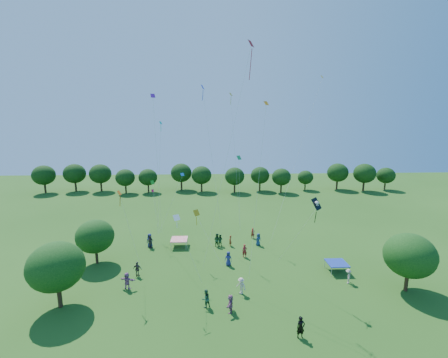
% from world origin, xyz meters
% --- Properties ---
extents(near_tree_west, '(4.93, 4.93, 6.23)m').
position_xyz_m(near_tree_west, '(-15.33, 9.22, 4.01)').
color(near_tree_west, '#422B19').
rests_on(near_tree_west, ground).
extents(near_tree_north, '(4.39, 4.39, 5.42)m').
position_xyz_m(near_tree_north, '(-15.19, 17.88, 3.44)').
color(near_tree_north, '#422B19').
rests_on(near_tree_north, ground).
extents(near_tree_east, '(4.84, 4.84, 5.99)m').
position_xyz_m(near_tree_east, '(18.27, 10.50, 3.81)').
color(near_tree_east, '#422B19').
rests_on(near_tree_east, ground).
extents(treeline, '(88.01, 8.77, 6.77)m').
position_xyz_m(treeline, '(-1.73, 55.43, 4.09)').
color(treeline, '#422B19').
rests_on(treeline, ground).
extents(tent_red_stripe, '(2.20, 2.20, 1.10)m').
position_xyz_m(tent_red_stripe, '(-5.78, 22.42, 1.04)').
color(tent_red_stripe, red).
rests_on(tent_red_stripe, ground).
extents(tent_blue, '(2.20, 2.20, 1.10)m').
position_xyz_m(tent_blue, '(12.88, 14.65, 1.04)').
color(tent_blue, navy).
rests_on(tent_blue, ground).
extents(man_in_black, '(0.72, 0.51, 1.82)m').
position_xyz_m(man_in_black, '(5.64, 4.29, 0.91)').
color(man_in_black, black).
rests_on(man_in_black, ground).
extents(crowd_person_0, '(0.97, 0.86, 1.73)m').
position_xyz_m(crowd_person_0, '(5.09, 22.35, 0.87)').
color(crowd_person_0, navy).
rests_on(crowd_person_0, ground).
extents(crowd_person_1, '(0.65, 0.44, 1.69)m').
position_xyz_m(crowd_person_1, '(2.80, 18.75, 0.84)').
color(crowd_person_1, maroon).
rests_on(crowd_person_1, ground).
extents(crowd_person_2, '(1.04, 0.91, 1.86)m').
position_xyz_m(crowd_person_2, '(-0.63, 22.26, 0.93)').
color(crowd_person_2, '#214D27').
rests_on(crowd_person_2, ground).
extents(crowd_person_3, '(1.14, 1.12, 1.69)m').
position_xyz_m(crowd_person_3, '(1.55, 10.66, 0.84)').
color(crowd_person_3, beige).
rests_on(crowd_person_3, ground).
extents(crowd_person_4, '(1.01, 1.09, 1.75)m').
position_xyz_m(crowd_person_4, '(-9.63, 22.03, 0.87)').
color(crowd_person_4, '#443E36').
rests_on(crowd_person_4, ground).
extents(crowd_person_5, '(0.90, 1.66, 1.69)m').
position_xyz_m(crowd_person_5, '(0.31, 7.77, 0.84)').
color(crowd_person_5, '#8A5071').
rests_on(crowd_person_5, ground).
extents(crowd_person_6, '(0.96, 0.71, 1.74)m').
position_xyz_m(crowd_person_6, '(0.63, 16.65, 0.87)').
color(crowd_person_6, navy).
rests_on(crowd_person_6, ground).
extents(crowd_person_7, '(0.57, 0.66, 1.51)m').
position_xyz_m(crowd_person_7, '(1.21, 22.31, 0.75)').
color(crowd_person_7, maroon).
rests_on(crowd_person_7, ground).
extents(crowd_person_8, '(0.96, 0.88, 1.73)m').
position_xyz_m(crowd_person_8, '(-1.91, 8.63, 0.86)').
color(crowd_person_8, '#225034').
rests_on(crowd_person_8, ground).
extents(crowd_person_9, '(0.84, 1.12, 1.56)m').
position_xyz_m(crowd_person_9, '(13.07, 12.16, 0.78)').
color(crowd_person_9, '#AC9F8A').
rests_on(crowd_person_9, ground).
extents(crowd_person_10, '(1.06, 0.66, 1.68)m').
position_xyz_m(crowd_person_10, '(-9.54, 14.57, 0.84)').
color(crowd_person_10, '#463B38').
rests_on(crowd_person_10, ground).
extents(crowd_person_11, '(1.75, 0.99, 1.77)m').
position_xyz_m(crowd_person_11, '(-9.98, 12.04, 0.89)').
color(crowd_person_11, '#925589').
rests_on(crowd_person_11, ground).
extents(crowd_person_12, '(1.06, 0.87, 1.90)m').
position_xyz_m(crowd_person_12, '(-9.76, 22.42, 0.95)').
color(crowd_person_12, navy).
rests_on(crowd_person_12, ground).
extents(crowd_person_13, '(0.65, 0.50, 1.55)m').
position_xyz_m(crowd_person_13, '(4.69, 24.93, 0.78)').
color(crowd_person_13, maroon).
rests_on(crowd_person_13, ground).
extents(crowd_person_14, '(0.91, 0.71, 1.63)m').
position_xyz_m(crowd_person_14, '(-0.19, 22.45, 0.82)').
color(crowd_person_14, '#214F27').
rests_on(crowd_person_14, ground).
extents(pirate_kite, '(3.19, 4.63, 8.31)m').
position_xyz_m(pirate_kite, '(8.70, 10.93, 9.02)').
color(pirate_kite, black).
extents(red_high_kite, '(5.44, 2.19, 23.59)m').
position_xyz_m(red_high_kite, '(1.98, 15.30, 20.50)').
color(red_high_kite, red).
extents(small_kite_0, '(1.17, 2.15, 5.90)m').
position_xyz_m(small_kite_0, '(-9.63, 25.78, 5.87)').
color(small_kite_0, '#DB0C42').
extents(small_kite_1, '(2.02, 2.58, 17.49)m').
position_xyz_m(small_kite_1, '(3.62, 12.73, 13.92)').
color(small_kite_1, orange).
extents(small_kite_2, '(3.29, 3.71, 5.41)m').
position_xyz_m(small_kite_2, '(-2.88, 17.07, 5.90)').
color(small_kite_2, orange).
extents(small_kite_3, '(0.81, 3.28, 10.58)m').
position_xyz_m(small_kite_3, '(2.80, 27.29, 10.25)').
color(small_kite_3, '#198941').
extents(small_kite_4, '(3.61, 2.38, 8.26)m').
position_xyz_m(small_kite_4, '(-6.07, 25.88, 7.89)').
color(small_kite_4, blue).
extents(small_kite_5, '(0.60, 3.11, 18.85)m').
position_xyz_m(small_kite_5, '(-8.32, 22.10, 15.13)').
color(small_kite_5, purple).
extents(small_kite_6, '(2.54, 1.01, 7.18)m').
position_xyz_m(small_kite_6, '(-4.25, 9.97, 7.34)').
color(small_kite_6, white).
extents(small_kite_7, '(0.68, 3.54, 15.56)m').
position_xyz_m(small_kite_7, '(-8.59, 26.51, 12.73)').
color(small_kite_7, '#0DCCC8').
extents(small_kite_8, '(1.63, 1.37, 8.89)m').
position_xyz_m(small_kite_8, '(-10.10, 12.72, 8.48)').
color(small_kite_8, '#DB590C').
extents(small_kite_9, '(9.26, 9.70, 22.26)m').
position_xyz_m(small_kite_9, '(12.43, 26.41, 16.52)').
color(small_kite_9, '#FFB30D').
extents(small_kite_10, '(1.46, 4.57, 19.68)m').
position_xyz_m(small_kite_10, '(1.90, 27.82, 16.12)').
color(small_kite_10, gold).
extents(small_kite_11, '(1.06, 0.63, 7.59)m').
position_xyz_m(small_kite_11, '(-9.30, 24.23, 7.66)').
color(small_kite_11, '#1F901A').
extents(small_kite_12, '(2.78, 3.59, 20.37)m').
position_xyz_m(small_kite_12, '(-1.90, 24.74, 17.29)').
color(small_kite_12, '#162AE1').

